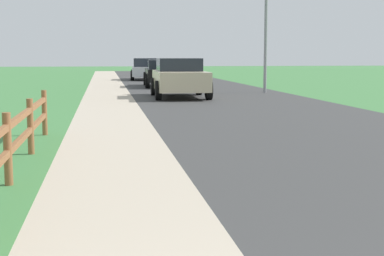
% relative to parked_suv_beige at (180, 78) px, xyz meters
% --- Properties ---
extents(ground_plane, '(120.00, 120.00, 0.00)m').
position_rel_parked_suv_beige_xyz_m(ground_plane, '(-1.89, 3.21, -0.80)').
color(ground_plane, '#417D42').
extents(road_asphalt, '(7.00, 66.00, 0.01)m').
position_rel_parked_suv_beige_xyz_m(road_asphalt, '(1.61, 5.21, -0.80)').
color(road_asphalt, '#3B3B3B').
rests_on(road_asphalt, ground).
extents(curb_concrete, '(6.00, 66.00, 0.01)m').
position_rel_parked_suv_beige_xyz_m(curb_concrete, '(-4.89, 5.21, -0.80)').
color(curb_concrete, '#BCAD97').
rests_on(curb_concrete, ground).
extents(grass_verge, '(5.00, 66.00, 0.00)m').
position_rel_parked_suv_beige_xyz_m(grass_verge, '(-6.39, 5.21, -0.79)').
color(grass_verge, '#417D42').
rests_on(grass_verge, ground).
extents(parked_suv_beige, '(2.24, 4.46, 1.58)m').
position_rel_parked_suv_beige_xyz_m(parked_suv_beige, '(0.00, 0.00, 0.00)').
color(parked_suv_beige, '#C6B793').
rests_on(parked_suv_beige, ground).
extents(parked_car_black, '(2.12, 4.77, 1.44)m').
position_rel_parked_suv_beige_xyz_m(parked_car_black, '(0.12, 7.90, -0.05)').
color(parked_car_black, black).
rests_on(parked_car_black, ground).
extents(parked_car_silver, '(2.18, 4.83, 1.48)m').
position_rel_parked_suv_beige_xyz_m(parked_car_silver, '(-0.19, 16.80, -0.05)').
color(parked_car_silver, '#B7BABF').
rests_on(parked_car_silver, ground).
extents(street_lamp, '(1.17, 0.20, 6.06)m').
position_rel_parked_suv_beige_xyz_m(street_lamp, '(4.32, 2.23, 2.82)').
color(street_lamp, gray).
rests_on(street_lamp, ground).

